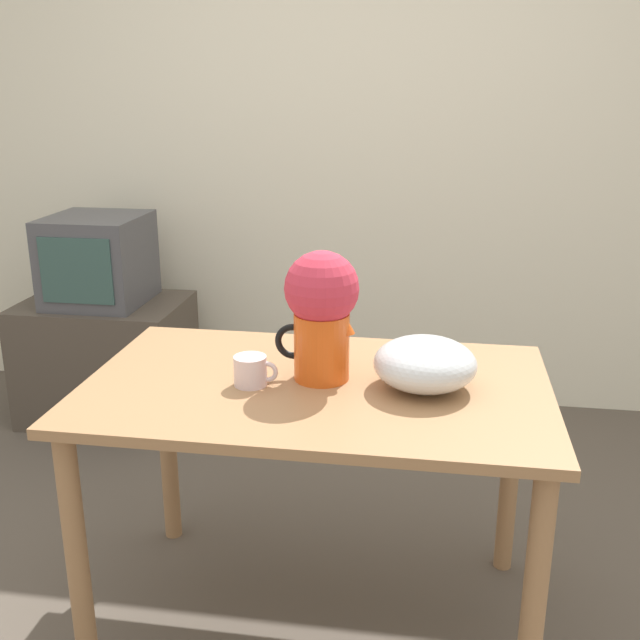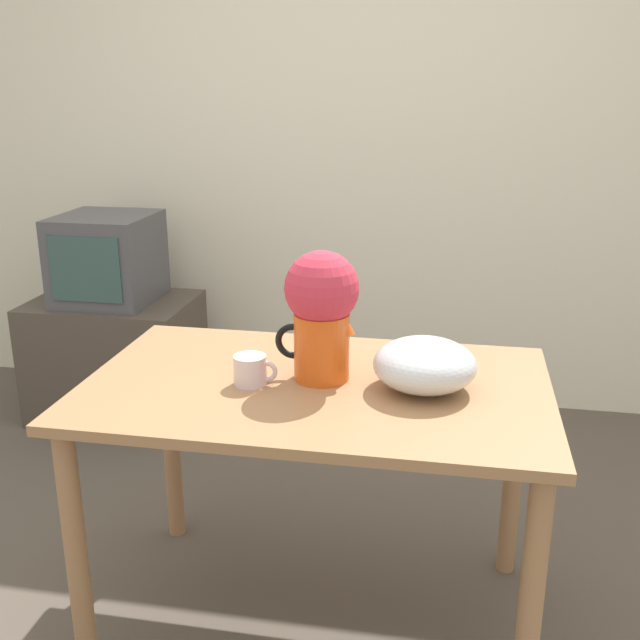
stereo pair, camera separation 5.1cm
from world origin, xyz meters
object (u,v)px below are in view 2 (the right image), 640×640
(flower_vase, at_px, (322,307))
(tv_set, at_px, (108,258))
(white_bowl, at_px, (425,365))
(coffee_mug, at_px, (251,370))

(flower_vase, distance_m, tv_set, 1.81)
(flower_vase, bearing_deg, white_bowl, -4.65)
(flower_vase, relative_size, white_bowl, 1.31)
(coffee_mug, xyz_separation_m, white_bowl, (0.48, 0.06, 0.03))
(flower_vase, relative_size, coffee_mug, 2.98)
(flower_vase, height_order, tv_set, flower_vase)
(tv_set, bearing_deg, white_bowl, -39.62)
(coffee_mug, height_order, white_bowl, white_bowl)
(flower_vase, bearing_deg, coffee_mug, -156.75)
(flower_vase, bearing_deg, tv_set, 135.01)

